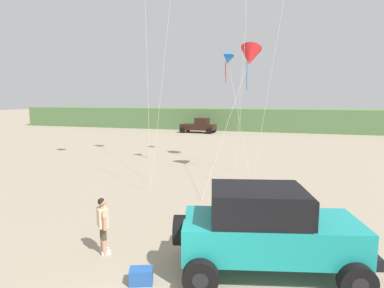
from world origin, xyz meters
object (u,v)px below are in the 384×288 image
Objects in this scene: person_watching at (103,223)px; kite_white_parafoil at (250,56)px; distant_pickup at (199,126)px; kite_pink_ribbon at (228,60)px; jeep at (268,229)px; cooler_box at (141,276)px.

person_watching is 0.22× the size of kite_white_parafoil.
person_watching is 0.35× the size of distant_pickup.
person_watching is at bearing -92.92° from kite_pink_ribbon.
kite_pink_ribbon is at bearing 87.08° from person_watching.
jeep is 8.96× the size of cooler_box.
kite_white_parafoil is (-1.82, 10.46, 5.61)m from jeep.
cooler_box is (1.73, -1.10, -0.75)m from person_watching.
cooler_box is 0.07× the size of kite_white_parafoil.
kite_white_parafoil is at bearing 75.36° from person_watching.
kite_pink_ribbon is at bearing 72.91° from cooler_box.
kite_pink_ribbon is (-3.86, 14.72, 5.97)m from jeep.
person_watching is at bearing -176.51° from jeep.
jeep is at bearing 5.00° from cooler_box.
distant_pickup is (-11.05, 33.10, -0.26)m from jeep.
person_watching is 0.22× the size of kite_pink_ribbon.
kite_pink_ribbon is (-2.04, 4.26, 0.35)m from kite_white_parafoil.
kite_white_parafoil is (9.24, -22.64, 5.88)m from distant_pickup.
kite_white_parafoil reaches higher than jeep.
distant_pickup is 20.70m from kite_pink_ribbon.
jeep reaches higher than cooler_box.
kite_pink_ribbon reaches higher than cooler_box.
kite_pink_ribbon is at bearing -68.62° from distant_pickup.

